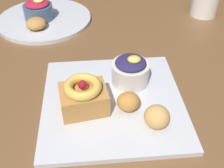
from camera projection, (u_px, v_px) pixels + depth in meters
The scene contains 10 objects.
dining_table at pixel (107, 103), 0.73m from camera, with size 1.35×1.08×0.73m.
front_plate at pixel (113, 102), 0.60m from camera, with size 0.30×0.30×0.01m, color silver.
cake_slice at pixel (84, 96), 0.56m from camera, with size 0.10×0.09×0.07m.
berry_ramekin at pixel (130, 71), 0.63m from camera, with size 0.09×0.09×0.07m.
fritter_front at pixel (157, 117), 0.53m from camera, with size 0.05×0.05×0.04m, color tan.
fritter_middle at pixel (128, 102), 0.57m from camera, with size 0.05×0.04×0.04m, color #BC7F38.
back_plate at pixel (45, 19), 0.90m from camera, with size 0.30×0.30×0.01m, color silver.
back_ramekin at pixel (38, 10), 0.87m from camera, with size 0.09×0.09×0.07m.
back_pastry at pixel (36, 24), 0.83m from camera, with size 0.06×0.06×0.03m, color #B77F3D.
coffee_mug at pixel (205, 2), 0.91m from camera, with size 0.09×0.09×0.09m, color silver.
Camera 1 is at (-0.03, -0.53, 1.16)m, focal length 44.45 mm.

